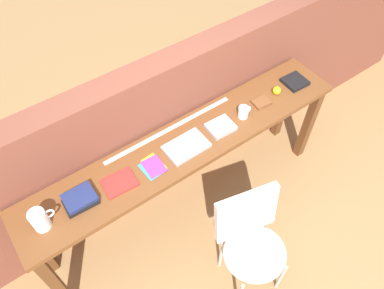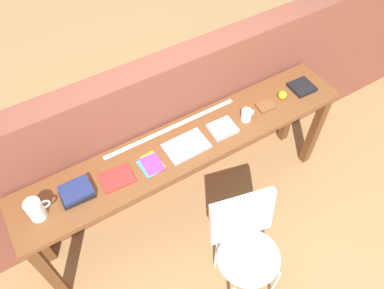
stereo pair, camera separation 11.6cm
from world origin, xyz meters
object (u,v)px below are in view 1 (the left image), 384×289
object	(u,v)px
mug	(244,112)
sports_ball_small	(277,90)
pitcher_white	(40,220)
book_repair_rightmost	(295,82)
pamphlet_pile_colourful	(153,167)
leather_journal_brown	(261,102)
magazine_cycling	(120,183)
book_open_centre	(186,146)
chair_white_moulded	(252,239)
book_stack_leftmost	(80,200)

from	to	relation	value
mug	sports_ball_small	xyz separation A→B (m)	(0.36, 0.03, -0.01)
pitcher_white	book_repair_rightmost	xyz separation A→B (m)	(2.09, 0.02, -0.06)
pamphlet_pile_colourful	leather_journal_brown	distance (m)	0.98
magazine_cycling	book_open_centre	distance (m)	0.51
chair_white_moulded	book_open_centre	xyz separation A→B (m)	(-0.06, 0.68, 0.37)
pamphlet_pile_colourful	mug	size ratio (longest dim) A/B	1.69
mug	pitcher_white	bearing A→B (deg)	179.34
book_stack_leftmost	mug	xyz separation A→B (m)	(1.28, -0.03, 0.02)
pitcher_white	book_repair_rightmost	distance (m)	2.10
book_repair_rightmost	mug	bearing A→B (deg)	-174.12
magazine_cycling	book_repair_rightmost	distance (m)	1.59
pamphlet_pile_colourful	book_repair_rightmost	bearing A→B (deg)	1.39
chair_white_moulded	book_repair_rightmost	bearing A→B (deg)	34.89
book_open_centre	sports_ball_small	size ratio (longest dim) A/B	4.68
book_stack_leftmost	mug	world-z (taller)	mug
leather_journal_brown	magazine_cycling	bearing A→B (deg)	-174.66
sports_ball_small	book_repair_rightmost	size ratio (longest dim) A/B	0.37
book_open_centre	leather_journal_brown	distance (m)	0.70
magazine_cycling	book_open_centre	world-z (taller)	book_open_centre
pamphlet_pile_colourful	sports_ball_small	bearing A→B (deg)	1.59
book_open_centre	mug	distance (m)	0.51
book_repair_rightmost	book_open_centre	bearing A→B (deg)	-175.94
pitcher_white	mug	size ratio (longest dim) A/B	1.67
chair_white_moulded	book_stack_leftmost	world-z (taller)	book_stack_leftmost
book_open_centre	sports_ball_small	bearing A→B (deg)	1.14
book_open_centre	mug	bearing A→B (deg)	-1.20
book_stack_leftmost	book_repair_rightmost	world-z (taller)	book_stack_leftmost
pitcher_white	sports_ball_small	size ratio (longest dim) A/B	2.89
magazine_cycling	leather_journal_brown	world-z (taller)	leather_journal_brown
book_open_centre	book_stack_leftmost	bearing A→B (deg)	177.11
leather_journal_brown	book_repair_rightmost	world-z (taller)	book_repair_rightmost
pamphlet_pile_colourful	book_repair_rightmost	xyz separation A→B (m)	(1.35, 0.03, 0.01)
magazine_cycling	mug	world-z (taller)	mug
pitcher_white	leather_journal_brown	bearing A→B (deg)	0.03
pitcher_white	book_stack_leftmost	bearing A→B (deg)	3.77
magazine_cycling	leather_journal_brown	distance (m)	1.22
mug	magazine_cycling	bearing A→B (deg)	179.04
chair_white_moulded	sports_ball_small	xyz separation A→B (m)	(0.81, 0.71, 0.39)
book_stack_leftmost	leather_journal_brown	xyz separation A→B (m)	(1.48, -0.02, -0.02)
book_stack_leftmost	book_repair_rightmost	distance (m)	1.85
mug	leather_journal_brown	xyz separation A→B (m)	(0.20, 0.02, -0.03)
book_repair_rightmost	pamphlet_pile_colourful	bearing A→B (deg)	-176.08
pitcher_white	book_open_centre	distance (m)	1.02
pamphlet_pile_colourful	sports_ball_small	distance (m)	1.14
magazine_cycling	pamphlet_pile_colourful	bearing A→B (deg)	-0.53
sports_ball_small	book_repair_rightmost	distance (m)	0.20
magazine_cycling	mug	distance (m)	1.02
pamphlet_pile_colourful	leather_journal_brown	world-z (taller)	leather_journal_brown
pitcher_white	book_repair_rightmost	size ratio (longest dim) A/B	1.06
pitcher_white	book_repair_rightmost	world-z (taller)	pitcher_white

